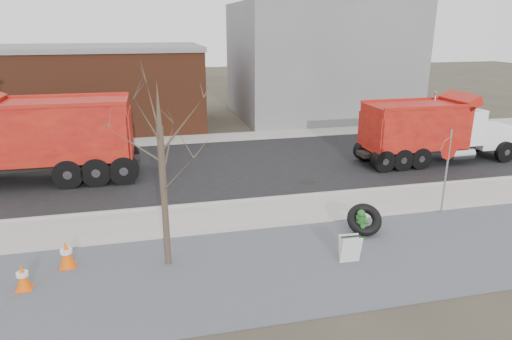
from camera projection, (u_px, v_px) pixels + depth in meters
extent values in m
plane|color=#383328|center=(256.00, 217.00, 16.12)|extent=(120.00, 120.00, 0.00)
cube|color=slate|center=(285.00, 266.00, 12.88)|extent=(60.00, 5.00, 0.03)
cube|color=#9E9B93|center=(255.00, 214.00, 16.35)|extent=(60.00, 2.50, 0.06)
cube|color=#9E9B93|center=(247.00, 200.00, 17.54)|extent=(60.00, 0.15, 0.11)
cube|color=black|center=(226.00, 166.00, 21.96)|extent=(60.00, 9.40, 0.02)
cube|color=#9E9B93|center=(210.00, 138.00, 27.24)|extent=(60.00, 2.00, 0.06)
cube|color=gray|center=(319.00, 60.00, 33.56)|extent=(12.00, 10.00, 8.00)
cube|color=#5F2E1B|center=(41.00, 91.00, 28.92)|extent=(20.00, 8.00, 5.00)
cube|color=gray|center=(35.00, 48.00, 28.11)|extent=(20.20, 8.20, 0.30)
cylinder|color=#382D23|center=(164.00, 198.00, 12.40)|extent=(0.18, 0.18, 4.00)
cone|color=#382D23|center=(158.00, 103.00, 11.61)|extent=(0.14, 0.14, 1.20)
cylinder|color=#2B6E29|center=(360.00, 234.00, 14.76)|extent=(0.48, 0.48, 0.06)
cylinder|color=#2B6E29|center=(360.00, 225.00, 14.66)|extent=(0.25, 0.25, 0.65)
cylinder|color=#2B6E29|center=(361.00, 217.00, 14.57)|extent=(0.32, 0.32, 0.05)
sphere|color=#2B6E29|center=(361.00, 214.00, 14.54)|extent=(0.26, 0.26, 0.26)
cylinder|color=#2B6E29|center=(362.00, 211.00, 14.51)|extent=(0.05, 0.05, 0.06)
cylinder|color=#2B6E29|center=(355.00, 223.00, 14.61)|extent=(0.14, 0.13, 0.12)
cylinder|color=#2B6E29|center=(366.00, 222.00, 14.65)|extent=(0.14, 0.13, 0.12)
cylinder|color=#2B6E29|center=(362.00, 225.00, 14.46)|extent=(0.18, 0.15, 0.16)
torus|color=black|center=(364.00, 220.00, 14.74)|extent=(1.33, 1.26, 1.00)
cylinder|color=gray|center=(446.00, 173.00, 15.98)|extent=(0.07, 0.07, 3.09)
cylinder|color=#A6160B|center=(449.00, 149.00, 15.71)|extent=(0.81, 0.27, 0.84)
cube|color=silver|center=(351.00, 251.00, 12.86)|extent=(0.59, 0.22, 0.80)
cube|color=silver|center=(349.00, 248.00, 13.02)|extent=(0.59, 0.22, 0.80)
cube|color=black|center=(351.00, 237.00, 12.82)|extent=(0.59, 0.06, 0.04)
cube|color=#FF5B08|center=(25.00, 289.00, 11.73)|extent=(0.39, 0.39, 0.04)
cone|color=#FF5B08|center=(23.00, 277.00, 11.61)|extent=(0.37, 0.37, 0.71)
cylinder|color=white|center=(22.00, 274.00, 11.59)|extent=(0.30, 0.30, 0.10)
cube|color=#FF5B08|center=(68.00, 267.00, 12.81)|extent=(0.43, 0.43, 0.04)
cone|color=#FF5B08|center=(66.00, 254.00, 12.69)|extent=(0.40, 0.40, 0.79)
cylinder|color=white|center=(66.00, 251.00, 12.66)|extent=(0.33, 0.33, 0.11)
cube|color=black|center=(434.00, 149.00, 22.54)|extent=(8.02, 0.95, 0.21)
cube|color=white|center=(489.00, 135.00, 23.12)|extent=(2.09, 1.86, 1.03)
cube|color=silver|center=(507.00, 134.00, 23.37)|extent=(0.09, 1.64, 0.94)
cube|color=white|center=(458.00, 125.00, 22.47)|extent=(1.53, 2.18, 1.69)
cube|color=black|center=(473.00, 115.00, 22.51)|extent=(0.08, 1.87, 0.75)
cube|color=red|center=(415.00, 125.00, 21.87)|extent=(4.72, 2.33, 2.06)
cylinder|color=silver|center=(433.00, 114.00, 22.96)|extent=(0.13, 0.13, 2.25)
cylinder|color=black|center=(477.00, 142.00, 24.28)|extent=(1.03, 0.30, 1.03)
cylinder|color=black|center=(505.00, 152.00, 22.42)|extent=(1.03, 0.30, 1.03)
cylinder|color=black|center=(382.00, 149.00, 22.85)|extent=(1.03, 0.30, 1.03)
cylinder|color=black|center=(401.00, 159.00, 21.19)|extent=(1.03, 0.30, 1.03)
cube|color=black|center=(31.00, 166.00, 19.51)|extent=(9.09, 1.05, 0.24)
cube|color=red|center=(62.00, 130.00, 19.36)|extent=(5.58, 2.71, 2.44)
cylinder|color=black|center=(97.00, 171.00, 19.14)|extent=(1.22, 0.34, 1.22)
cylinder|color=black|center=(101.00, 158.00, 21.12)|extent=(1.22, 0.34, 1.22)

